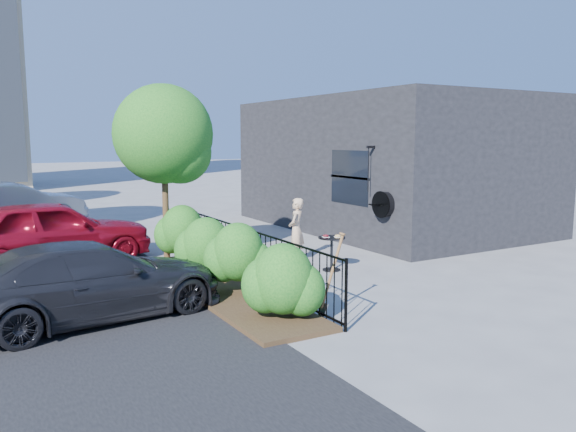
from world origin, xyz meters
TOP-DOWN VIEW (x-y plane):
  - ground at (0.00, 0.00)m, footprint 120.00×120.00m
  - shop_building at (5.50, 4.50)m, footprint 6.22×9.00m
  - fence at (-1.50, 0.00)m, footprint 0.05×6.05m
  - planting_bed at (-2.20, 0.00)m, footprint 1.30×6.00m
  - shrubs at (-2.10, 0.10)m, footprint 1.10×5.60m
  - patio_tree at (-2.24, 2.76)m, footprint 2.20×2.20m
  - cafe_table at (0.50, 0.28)m, footprint 0.58×0.58m
  - woman at (0.35, 1.51)m, footprint 0.62×0.62m
  - shovel at (-1.25, -2.24)m, footprint 0.47×0.18m
  - car_red at (-4.58, 3.97)m, footprint 4.44×2.07m
  - car_silver at (-4.80, 10.64)m, footprint 4.34×1.82m
  - car_darkgrey at (-4.60, -0.51)m, footprint 4.40×2.27m

SIDE VIEW (x-z plane):
  - ground at x=0.00m, z-range 0.00..0.00m
  - planting_bed at x=-2.20m, z-range 0.00..0.08m
  - cafe_table at x=0.50m, z-range 0.12..0.89m
  - fence at x=-1.50m, z-range 0.01..1.11m
  - shovel at x=-1.25m, z-range -0.08..1.27m
  - car_darkgrey at x=-4.60m, z-range 0.00..1.22m
  - car_silver at x=-4.80m, z-range 0.00..1.39m
  - shrubs at x=-2.10m, z-range 0.08..1.32m
  - woman at x=0.35m, z-range 0.00..1.45m
  - car_red at x=-4.58m, z-range 0.00..1.47m
  - shop_building at x=5.50m, z-range 0.00..4.00m
  - patio_tree at x=-2.24m, z-range 0.79..4.73m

